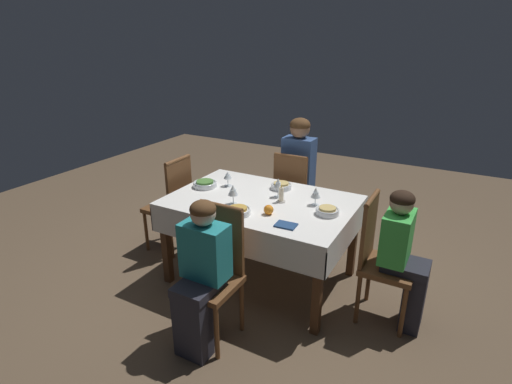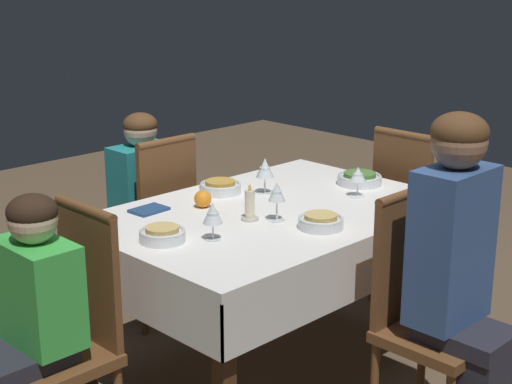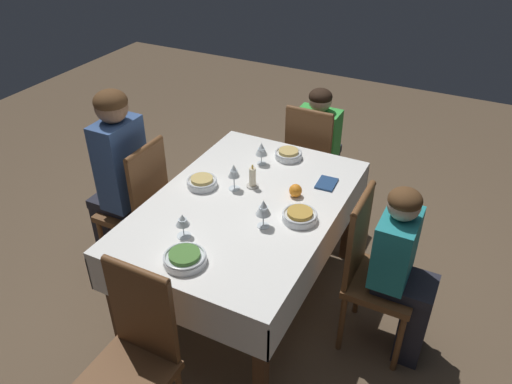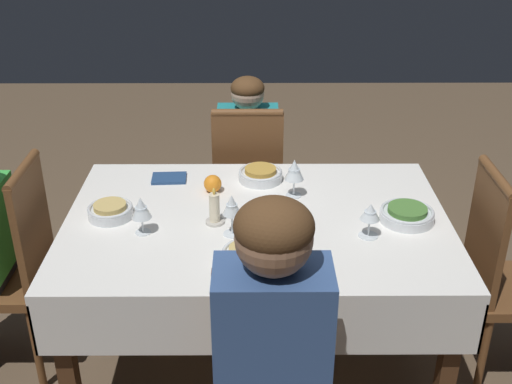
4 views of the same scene
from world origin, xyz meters
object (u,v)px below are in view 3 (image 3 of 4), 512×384
at_px(chair_north, 372,268).
at_px(wine_glass_east, 183,221).
at_px(napkin_red_folded, 327,183).
at_px(bowl_south, 202,182).
at_px(person_child_green, 320,145).
at_px(wine_glass_north, 263,208).
at_px(bowl_west, 288,154).
at_px(bowl_north, 300,216).
at_px(candle_centerpiece, 253,179).
at_px(person_child_teal, 404,269).
at_px(chair_south, 140,204).
at_px(chair_east, 133,355).
at_px(orange_fruit, 296,191).
at_px(wine_glass_south, 234,172).
at_px(bowl_east, 185,258).
at_px(wine_glass_west, 261,149).
at_px(chair_west, 311,160).
at_px(dining_table, 245,214).
at_px(person_adult_denim, 117,172).

xyz_separation_m(chair_north, wine_glass_east, (0.44, -0.87, 0.32)).
bearing_deg(napkin_red_folded, bowl_south, -61.89).
bearing_deg(person_child_green, napkin_red_folded, 112.60).
distance_m(bowl_south, wine_glass_north, 0.52).
height_order(bowl_west, napkin_red_folded, bowl_west).
bearing_deg(bowl_west, bowl_north, 28.80).
bearing_deg(bowl_west, candle_centerpiece, -7.07).
relative_size(wine_glass_north, wine_glass_east, 1.21).
relative_size(person_child_teal, napkin_red_folded, 6.88).
xyz_separation_m(chair_south, chair_east, (0.94, 0.69, 0.00)).
xyz_separation_m(bowl_south, orange_fruit, (-0.15, 0.52, 0.01)).
bearing_deg(wine_glass_north, wine_glass_south, -128.51).
xyz_separation_m(person_child_teal, bowl_east, (0.61, -0.91, 0.19)).
relative_size(chair_south, bowl_north, 5.07).
height_order(chair_east, wine_glass_east, chair_east).
bearing_deg(bowl_west, wine_glass_west, -40.41).
bearing_deg(bowl_east, person_child_teal, 123.67).
bearing_deg(chair_east, wine_glass_east, 99.31).
bearing_deg(chair_west, candle_centerpiece, 85.76).
relative_size(dining_table, wine_glass_south, 9.10).
bearing_deg(chair_west, chair_north, 127.33).
bearing_deg(orange_fruit, wine_glass_south, -75.33).
distance_m(chair_south, chair_north, 1.47).
height_order(wine_glass_east, candle_centerpiece, candle_centerpiece).
height_order(bowl_west, wine_glass_east, wine_glass_east).
xyz_separation_m(person_adult_denim, orange_fruit, (-0.21, 1.10, 0.07)).
distance_m(chair_west, napkin_red_folded, 0.71).
bearing_deg(person_child_teal, wine_glass_west, 69.24).
bearing_deg(wine_glass_west, chair_east, 2.67).
bearing_deg(candle_centerpiece, bowl_south, -64.69).
bearing_deg(bowl_north, chair_west, -162.75).
xyz_separation_m(bowl_south, bowl_east, (0.60, 0.28, -0.00)).
relative_size(bowl_east, wine_glass_east, 1.54).
bearing_deg(chair_south, bowl_east, 53.32).
distance_m(bowl_south, orange_fruit, 0.54).
xyz_separation_m(chair_east, wine_glass_north, (-0.82, 0.23, 0.33)).
distance_m(chair_west, wine_glass_south, 0.95).
height_order(person_adult_denim, wine_glass_south, person_adult_denim).
relative_size(person_adult_denim, bowl_north, 6.71).
height_order(bowl_west, bowl_east, same).
bearing_deg(chair_north, bowl_north, 98.04).
distance_m(chair_west, wine_glass_west, 0.65).
bearing_deg(napkin_red_folded, bowl_east, -20.83).
height_order(bowl_south, wine_glass_west, wine_glass_west).
xyz_separation_m(bowl_north, napkin_red_folded, (-0.39, 0.01, -0.02)).
height_order(wine_glass_west, orange_fruit, wine_glass_west).
xyz_separation_m(bowl_north, wine_glass_north, (0.13, -0.15, 0.09)).
height_order(person_child_green, bowl_west, person_child_green).
relative_size(bowl_east, napkin_red_folded, 1.37).
bearing_deg(chair_west, person_child_green, -90.00).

